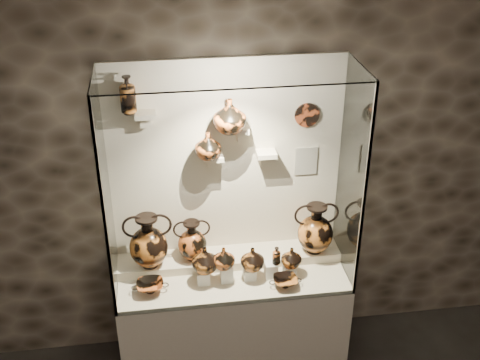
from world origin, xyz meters
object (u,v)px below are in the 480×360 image
at_px(lekythos_tall, 128,93).
at_px(lekythos_small, 276,255).
at_px(jug_b, 224,258).
at_px(jug_a, 205,260).
at_px(ovoid_vase_a, 208,145).
at_px(jug_c, 252,259).
at_px(amphora_right, 315,228).
at_px(ovoid_vase_b, 230,116).
at_px(amphora_left, 148,241).
at_px(jug_e, 291,257).
at_px(kylix_left, 150,286).
at_px(amphora_mid, 192,240).
at_px(kylix_right, 285,281).

bearing_deg(lekythos_tall, lekythos_small, -14.80).
height_order(jug_b, lekythos_small, jug_b).
xyz_separation_m(jug_a, ovoid_vase_a, (0.06, 0.25, 0.78)).
bearing_deg(jug_c, lekythos_small, -16.99).
bearing_deg(lekythos_tall, amphora_right, -2.38).
bearing_deg(lekythos_small, ovoid_vase_b, 139.74).
bearing_deg(ovoid_vase_b, lekythos_tall, -168.99).
bearing_deg(jug_b, lekythos_tall, 148.18).
bearing_deg(ovoid_vase_b, amphora_left, -158.94).
bearing_deg(jug_b, ovoid_vase_a, 99.91).
relative_size(amphora_left, lekythos_small, 2.61).
height_order(amphora_left, amphora_right, amphora_left).
bearing_deg(jug_c, lekythos_tall, 144.39).
xyz_separation_m(amphora_left, lekythos_tall, (-0.05, 0.11, 1.10)).
bearing_deg(amphora_left, jug_e, -13.92).
relative_size(kylix_left, ovoid_vase_a, 1.30).
relative_size(amphora_mid, lekythos_small, 2.01).
relative_size(amphora_mid, jug_c, 1.79).
bearing_deg(jug_a, ovoid_vase_b, 27.26).
distance_m(jug_e, lekythos_tall, 1.66).
relative_size(amphora_right, lekythos_tall, 1.40).
distance_m(jug_b, kylix_right, 0.48).
distance_m(jug_a, lekythos_tall, 1.29).
relative_size(amphora_mid, kylix_left, 1.30).
distance_m(lekythos_tall, ovoid_vase_a, 0.65).
bearing_deg(ovoid_vase_b, kylix_right, -29.64).
xyz_separation_m(jug_c, jug_e, (0.29, 0.01, -0.02)).
relative_size(lekythos_tall, ovoid_vase_a, 1.50).
bearing_deg(ovoid_vase_a, jug_a, -103.00).
xyz_separation_m(kylix_left, kylix_right, (0.97, -0.08, -0.00)).
bearing_deg(amphora_left, jug_c, -17.97).
relative_size(amphora_mid, lekythos_tall, 1.13).
height_order(jug_c, ovoid_vase_b, ovoid_vase_b).
distance_m(amphora_mid, kylix_right, 0.75).
height_order(amphora_left, amphora_mid, amphora_left).
relative_size(jug_a, jug_b, 1.20).
height_order(amphora_left, jug_e, amphora_left).
bearing_deg(jug_a, ovoid_vase_a, 56.27).
height_order(jug_e, ovoid_vase_b, ovoid_vase_b).
bearing_deg(amphora_right, ovoid_vase_b, -161.38).
relative_size(lekythos_small, kylix_left, 0.65).
xyz_separation_m(jug_a, lekythos_small, (0.52, -0.01, -0.00)).
bearing_deg(amphora_right, lekythos_tall, -161.62).
xyz_separation_m(amphora_mid, jug_c, (0.42, -0.22, -0.05)).
distance_m(amphora_right, kylix_right, 0.48).
relative_size(amphora_left, jug_e, 2.66).
relative_size(kylix_left, ovoid_vase_b, 1.06).
xyz_separation_m(jug_a, ovoid_vase_b, (0.22, 0.23, 1.00)).
bearing_deg(kylix_left, lekythos_small, 9.53).
xyz_separation_m(ovoid_vase_a, ovoid_vase_b, (0.15, -0.02, 0.22)).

